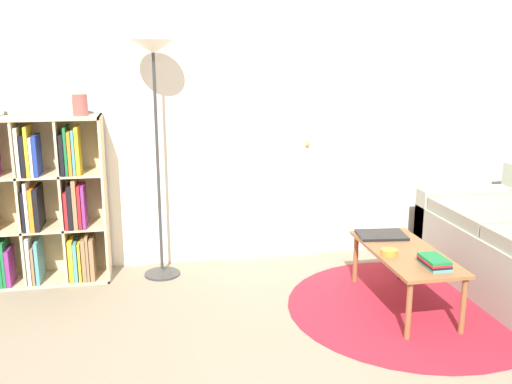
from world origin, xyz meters
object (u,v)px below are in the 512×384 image
bowl (389,252)px  coffee_table (405,257)px  vase_on_shelf (80,105)px  laptop (381,235)px  bookshelf (39,204)px  floor_lamp (154,77)px

bowl → coffee_table: bearing=19.1°
vase_on_shelf → laptop: bearing=-16.0°
coffee_table → laptop: bearing=96.3°
bookshelf → floor_lamp: 1.27m
coffee_table → vase_on_shelf: size_ratio=6.34×
floor_lamp → laptop: (1.57, -0.54, -1.11)m
coffee_table → bowl: (-0.14, -0.05, 0.06)m
bowl → vase_on_shelf: 2.40m
bowl → laptop: bearing=74.5°
vase_on_shelf → bookshelf: bearing=-179.5°
floor_lamp → bookshelf: bearing=176.1°
floor_lamp → bowl: (1.46, -0.92, -1.10)m
coffee_table → laptop: size_ratio=2.66×
bowl → vase_on_shelf: bearing=153.9°
bookshelf → bowl: 2.54m
bookshelf → vase_on_shelf: vase_on_shelf is taller
floor_lamp → bowl: size_ratio=16.24×
coffee_table → bowl: bowl is taller
coffee_table → bowl: size_ratio=8.91×
floor_lamp → coffee_table: bearing=-28.4°
floor_lamp → laptop: size_ratio=4.85×
bookshelf → floor_lamp: (0.88, -0.06, 0.92)m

